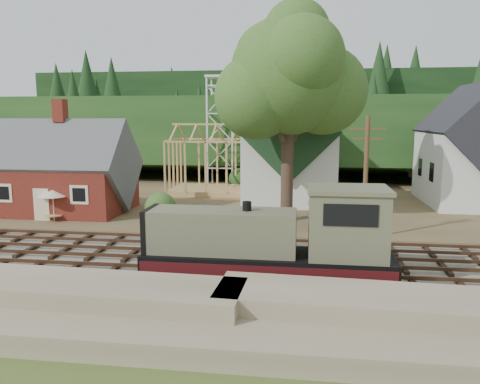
# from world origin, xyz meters

# --- Properties ---
(ground) EXTENTS (140.00, 140.00, 0.00)m
(ground) POSITION_xyz_m (0.00, 0.00, 0.00)
(ground) COLOR #384C1E
(ground) RESTS_ON ground
(embankment) EXTENTS (64.00, 5.00, 1.60)m
(embankment) POSITION_xyz_m (0.00, -8.50, 0.00)
(embankment) COLOR #7F7259
(embankment) RESTS_ON ground
(railroad_bed) EXTENTS (64.00, 11.00, 0.16)m
(railroad_bed) POSITION_xyz_m (0.00, 0.00, 0.08)
(railroad_bed) COLOR #726B5B
(railroad_bed) RESTS_ON ground
(village_flat) EXTENTS (64.00, 26.00, 0.30)m
(village_flat) POSITION_xyz_m (0.00, 18.00, 0.15)
(village_flat) COLOR brown
(village_flat) RESTS_ON ground
(hillside) EXTENTS (70.00, 28.96, 12.74)m
(hillside) POSITION_xyz_m (0.00, 42.00, 0.00)
(hillside) COLOR #1E3F19
(hillside) RESTS_ON ground
(ridge) EXTENTS (80.00, 20.00, 12.00)m
(ridge) POSITION_xyz_m (0.00, 58.00, 0.00)
(ridge) COLOR black
(ridge) RESTS_ON ground
(depot) EXTENTS (10.80, 7.41, 9.00)m
(depot) POSITION_xyz_m (-16.00, 11.00, 3.21)
(depot) COLOR #5B1714
(depot) RESTS_ON village_flat
(church) EXTENTS (8.40, 15.17, 13.00)m
(church) POSITION_xyz_m (2.00, 19.68, 5.18)
(church) COLOR silver
(church) RESTS_ON village_flat
(farmhouse) EXTENTS (8.40, 10.80, 10.60)m
(farmhouse) POSITION_xyz_m (18.00, 19.00, 4.87)
(farmhouse) COLOR silver
(farmhouse) RESTS_ON village_flat
(timber_frame) EXTENTS (8.20, 6.20, 6.99)m
(timber_frame) POSITION_xyz_m (-6.00, 22.00, 3.27)
(timber_frame) COLOR tan
(timber_frame) RESTS_ON village_flat
(lattice_tower) EXTENTS (3.20, 3.20, 12.12)m
(lattice_tower) POSITION_xyz_m (-6.00, 28.00, 10.03)
(lattice_tower) COLOR silver
(lattice_tower) RESTS_ON village_flat
(big_tree) EXTENTS (10.90, 8.40, 14.70)m
(big_tree) POSITION_xyz_m (2.17, 10.08, 10.22)
(big_tree) COLOR #38281E
(big_tree) RESTS_ON village_flat
(telegraph_pole_near) EXTENTS (2.20, 0.28, 8.00)m
(telegraph_pole_near) POSITION_xyz_m (7.00, 5.20, 4.25)
(telegraph_pole_near) COLOR #4C331E
(telegraph_pole_near) RESTS_ON ground
(locomotive) EXTENTS (11.50, 2.88, 4.62)m
(locomotive) POSITION_xyz_m (2.01, -3.00, 2.06)
(locomotive) COLOR black
(locomotive) RESTS_ON railroad_bed
(car_blue) EXTENTS (3.17, 3.73, 1.21)m
(car_blue) POSITION_xyz_m (-3.81, 9.05, 0.90)
(car_blue) COLOR #5294B0
(car_blue) RESTS_ON village_flat
(car_green) EXTENTS (3.81, 2.43, 1.19)m
(car_green) POSITION_xyz_m (-18.61, 9.90, 0.89)
(car_green) COLOR #85A16F
(car_green) RESTS_ON village_flat
(patio_set) EXTENTS (2.08, 2.08, 2.32)m
(patio_set) POSITION_xyz_m (-15.06, 7.49, 2.27)
(patio_set) COLOR silver
(patio_set) RESTS_ON village_flat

